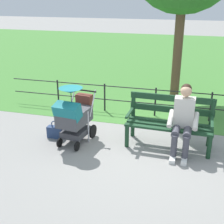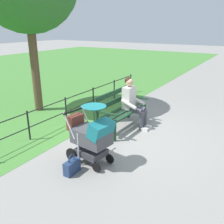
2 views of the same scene
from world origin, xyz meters
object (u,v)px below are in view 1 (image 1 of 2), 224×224
(person_on_bench, at_px, (183,118))
(handbag, at_px, (55,132))
(park_bench, at_px, (170,120))
(stroller, at_px, (74,115))

(person_on_bench, distance_m, handbag, 2.56)
(park_bench, relative_size, stroller, 1.40)
(stroller, relative_size, handbag, 3.11)
(person_on_bench, bearing_deg, handbag, 1.82)
(park_bench, height_order, handbag, park_bench)
(handbag, bearing_deg, stroller, 168.08)
(park_bench, bearing_deg, stroller, 12.80)
(person_on_bench, xyz_separation_m, handbag, (2.50, 0.08, -0.55))
(park_bench, height_order, stroller, stroller)
(stroller, xyz_separation_m, handbag, (0.48, -0.10, -0.47))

